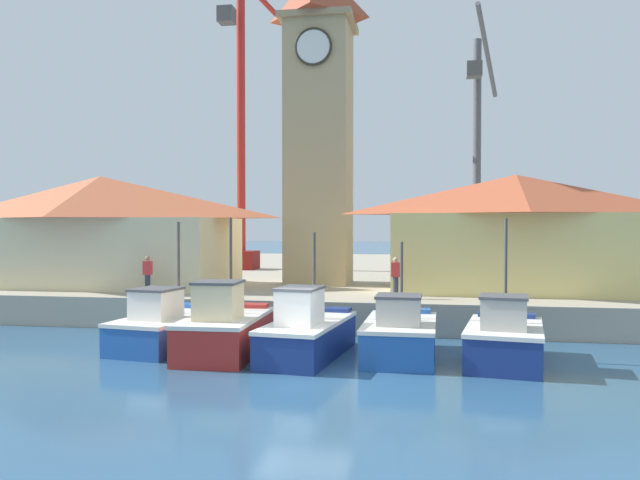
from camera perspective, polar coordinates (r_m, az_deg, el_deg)
ground_plane at (r=17.35m, az=-1.47°, el=-12.25°), size 300.00×300.00×0.00m
quay_wharf at (r=43.09m, az=5.39°, el=-3.32°), size 120.00×40.00×1.23m
fishing_boat_far_left at (r=21.65m, az=-13.67°, el=-7.69°), size 2.77×4.94×4.21m
fishing_boat_left_outer at (r=20.05m, az=-8.67°, el=-8.07°), size 2.35×4.68×4.34m
fishing_boat_left_inner at (r=19.49m, az=-1.15°, el=-8.49°), size 2.47×5.15×3.86m
fishing_boat_mid_left at (r=19.59m, az=7.34°, el=-8.58°), size 2.30×4.42×3.56m
fishing_boat_center at (r=19.37m, az=16.51°, el=-8.69°), size 2.72×4.38×4.30m
clock_tower at (r=31.23m, az=-0.08°, el=11.26°), size 3.53×3.53×17.25m
warehouse_left at (r=31.65m, az=-19.44°, el=0.91°), size 12.66×6.45×5.22m
warehouse_right at (r=28.18m, az=17.49°, el=0.72°), size 10.91×5.56×5.05m
port_crane_near at (r=44.61m, az=14.22°, el=5.80°), size 3.23×10.21×18.19m
port_crane_far at (r=41.65m, az=-7.10°, el=7.67°), size 4.22×7.57×19.25m
dock_worker_near_tower at (r=24.54m, az=6.93°, el=-3.37°), size 0.34×0.22×1.62m
dock_worker_along_quay at (r=26.34m, az=-15.48°, el=-3.09°), size 0.34×0.22×1.62m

